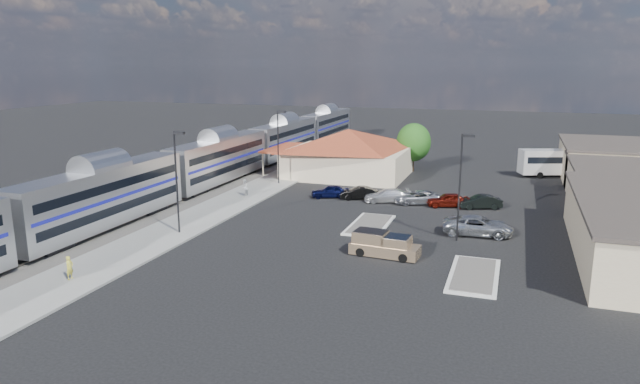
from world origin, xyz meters
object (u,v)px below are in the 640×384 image
(station_depot, at_px, (348,152))
(suv, at_px, (478,226))
(pickup_truck, at_px, (385,245))
(coach_bus, at_px, (563,161))

(station_depot, distance_m, suv, 28.41)
(pickup_truck, distance_m, suv, 10.25)
(station_depot, distance_m, coach_bus, 28.11)
(suv, distance_m, coach_bus, 31.71)
(pickup_truck, xyz_separation_m, suv, (6.40, 8.01, -0.03))
(pickup_truck, relative_size, coach_bus, 0.48)
(station_depot, relative_size, suv, 3.07)
(suv, bearing_deg, coach_bus, -18.78)
(coach_bus, bearing_deg, pickup_truck, 138.91)
(station_depot, xyz_separation_m, suv, (18.11, -21.77, -2.30))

